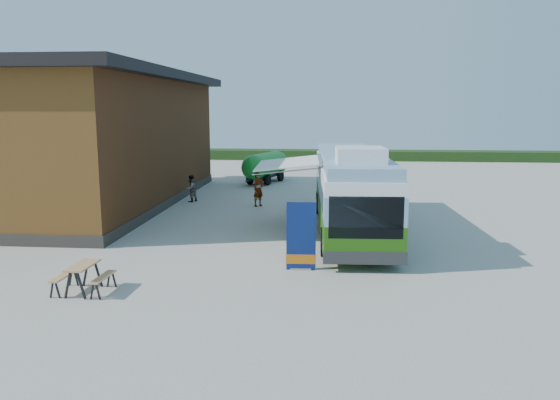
# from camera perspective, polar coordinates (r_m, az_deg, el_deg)

# --- Properties ---
(ground) EXTENTS (100.00, 100.00, 0.00)m
(ground) POSITION_cam_1_polar(r_m,az_deg,el_deg) (21.07, -1.44, -5.48)
(ground) COLOR #BCB7AD
(ground) RESTS_ON ground
(barn) EXTENTS (9.60, 21.20, 7.50)m
(barn) POSITION_cam_1_polar(r_m,az_deg,el_deg) (32.87, -17.99, 5.86)
(barn) COLOR brown
(barn) RESTS_ON ground
(hedge) EXTENTS (40.00, 3.00, 1.00)m
(hedge) POSITION_cam_1_polar(r_m,az_deg,el_deg) (58.70, 10.64, 4.62)
(hedge) COLOR #264419
(hedge) RESTS_ON ground
(bus) EXTENTS (3.34, 13.30, 4.06)m
(bus) POSITION_cam_1_polar(r_m,az_deg,el_deg) (24.51, 7.36, 1.22)
(bus) COLOR #3C7413
(bus) RESTS_ON ground
(awning) EXTENTS (3.11, 4.80, 0.55)m
(awning) POSITION_cam_1_polar(r_m,az_deg,el_deg) (24.67, 1.34, 3.72)
(awning) COLOR white
(awning) RESTS_ON ground
(banner) EXTENTS (1.03, 0.21, 2.36)m
(banner) POSITION_cam_1_polar(r_m,az_deg,el_deg) (18.61, 2.21, -4.46)
(banner) COLOR navy
(banner) RESTS_ON ground
(picnic_table) EXTENTS (1.56, 1.39, 0.87)m
(picnic_table) POSITION_cam_1_polar(r_m,az_deg,el_deg) (17.48, -19.89, -7.06)
(picnic_table) COLOR tan
(picnic_table) RESTS_ON ground
(person_a) EXTENTS (0.81, 0.83, 1.93)m
(person_a) POSITION_cam_1_polar(r_m,az_deg,el_deg) (30.59, -2.28, 1.12)
(person_a) COLOR #999999
(person_a) RESTS_ON ground
(person_b) EXTENTS (0.92, 0.96, 1.57)m
(person_b) POSITION_cam_1_polar(r_m,az_deg,el_deg) (32.47, -9.28, 1.18)
(person_b) COLOR #999999
(person_b) RESTS_ON ground
(slurry_tanker) EXTENTS (3.01, 5.74, 2.21)m
(slurry_tanker) POSITION_cam_1_polar(r_m,az_deg,el_deg) (40.19, -1.52, 3.62)
(slurry_tanker) COLOR #198C28
(slurry_tanker) RESTS_ON ground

